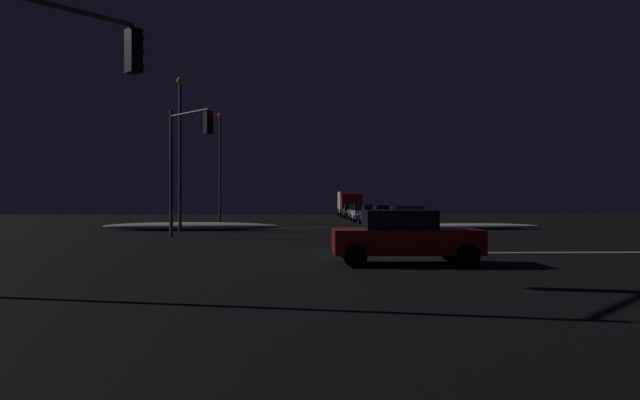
{
  "coord_description": "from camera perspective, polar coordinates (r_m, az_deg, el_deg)",
  "views": [
    {
      "loc": [
        -2.03,
        -19.46,
        1.81
      ],
      "look_at": [
        -1.02,
        11.82,
        1.91
      ],
      "focal_mm": 31.09,
      "sensor_mm": 36.0,
      "label": 1
    }
  ],
  "objects": [
    {
      "name": "sedan_silver",
      "position": [
        31.19,
        8.95,
        -2.04
      ],
      "size": [
        2.02,
        4.33,
        1.57
      ],
      "color": "#B7B7BC",
      "rests_on": "ground"
    },
    {
      "name": "box_truck",
      "position": [
        68.95,
        3.01,
        -0.27
      ],
      "size": [
        2.68,
        8.28,
        3.08
      ],
      "color": "red",
      "rests_on": "ground"
    },
    {
      "name": "ground",
      "position": [
        19.65,
        4.11,
        -5.61
      ],
      "size": [
        120.0,
        120.0,
        0.1
      ],
      "primitive_type": "cube",
      "color": "black"
    },
    {
      "name": "snow_bank_left_curb",
      "position": [
        35.81,
        -13.12,
        -2.65
      ],
      "size": [
        11.06,
        1.5,
        0.53
      ],
      "color": "white",
      "rests_on": "ground"
    },
    {
      "name": "streetlamp_left_far",
      "position": [
        49.96,
        -10.26,
        4.11
      ],
      "size": [
        0.44,
        0.44,
        9.7
      ],
      "color": "#424247",
      "rests_on": "ground"
    },
    {
      "name": "sedan_green",
      "position": [
        61.48,
        3.3,
        -1.12
      ],
      "size": [
        2.02,
        4.33,
        1.57
      ],
      "color": "#14512D",
      "rests_on": "ground"
    },
    {
      "name": "streetlamp_left_near",
      "position": [
        34.26,
        -14.2,
        5.72
      ],
      "size": [
        0.44,
        0.44,
        9.27
      ],
      "color": "#424247",
      "rests_on": "ground"
    },
    {
      "name": "snow_bank_right_curb",
      "position": [
        37.63,
        15.26,
        -2.63
      ],
      "size": [
        9.19,
        1.5,
        0.4
      ],
      "color": "white",
      "rests_on": "ground"
    },
    {
      "name": "sedan_white",
      "position": [
        49.95,
        4.43,
        -1.34
      ],
      "size": [
        2.02,
        4.33,
        1.57
      ],
      "color": "silver",
      "rests_on": "ground"
    },
    {
      "name": "traffic_signal_sw",
      "position": [
        13.37,
        -26.66,
        10.77
      ],
      "size": [
        2.87,
        2.87,
        6.35
      ],
      "color": "#4C4C51",
      "rests_on": "ground"
    },
    {
      "name": "sedan_red_crossing",
      "position": [
        16.24,
        8.67,
        -3.74
      ],
      "size": [
        4.33,
        2.02,
        1.57
      ],
      "color": "maroon",
      "rests_on": "ground"
    },
    {
      "name": "centre_line_ns",
      "position": [
        39.38,
        1.12,
        -2.81
      ],
      "size": [
        22.0,
        0.15,
        0.01
      ],
      "color": "yellow",
      "rests_on": "ground"
    },
    {
      "name": "sedan_black",
      "position": [
        37.28,
        6.89,
        -1.73
      ],
      "size": [
        2.02,
        4.33,
        1.57
      ],
      "color": "black",
      "rests_on": "ground"
    },
    {
      "name": "sedan_blue",
      "position": [
        43.44,
        5.52,
        -1.51
      ],
      "size": [
        2.02,
        4.33,
        1.57
      ],
      "color": "navy",
      "rests_on": "ground"
    },
    {
      "name": "traffic_signal_nw",
      "position": [
        27.85,
        -13.61,
        5.09
      ],
      "size": [
        2.54,
        2.54,
        6.42
      ],
      "color": "#4C4C51",
      "rests_on": "ground"
    },
    {
      "name": "crosswalk_bar_east",
      "position": [
        22.12,
        26.18,
        -4.85
      ],
      "size": [
        14.08,
        0.4,
        0.01
      ],
      "color": "white",
      "rests_on": "ground"
    },
    {
      "name": "sedan_gray",
      "position": [
        55.6,
        3.98,
        -1.22
      ],
      "size": [
        2.02,
        4.33,
        1.57
      ],
      "color": "slate",
      "rests_on": "ground"
    },
    {
      "name": "stop_line_north",
      "position": [
        27.82,
        2.35,
        -3.91
      ],
      "size": [
        0.35,
        14.08,
        0.01
      ],
      "color": "white",
      "rests_on": "ground"
    }
  ]
}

